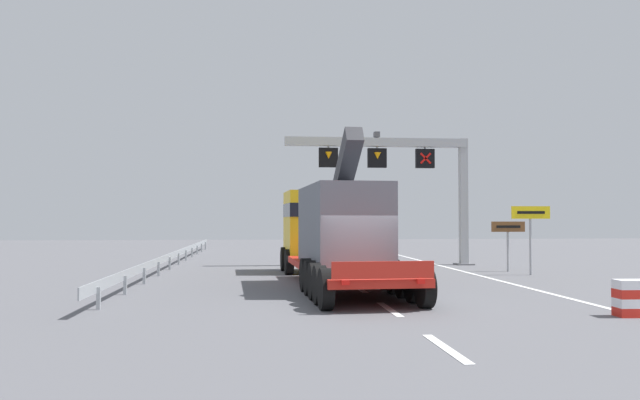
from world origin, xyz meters
name	(u,v)px	position (x,y,z in m)	size (l,w,h in m)	color
ground	(369,304)	(0.00, 0.00, 0.00)	(112.00, 112.00, 0.00)	#5B5B60
lane_markings	(314,258)	(0.35, 21.03, 0.01)	(0.20, 56.65, 0.01)	silver
edge_line_right	(451,268)	(6.20, 12.00, 0.01)	(0.20, 63.00, 0.01)	silver
overhead_lane_gantry	(402,164)	(4.35, 14.26, 5.28)	(9.88, 0.90, 6.94)	#9EA0A5
heavy_haul_truck_red	(330,230)	(-0.36, 6.38, 1.99)	(3.64, 14.16, 5.30)	red
exit_sign_yellow	(531,222)	(8.51, 8.17, 2.27)	(1.71, 0.15, 2.95)	#9EA0A5
tourist_info_sign_brown	(508,233)	(8.26, 9.97, 1.75)	(1.58, 0.15, 2.29)	#9EA0A5
crash_barrier_striped	(636,298)	(6.13, -2.85, 0.45)	(1.03, 0.55, 0.90)	red
guardrail_left	(178,254)	(-7.35, 15.78, 0.56)	(0.13, 35.55, 0.76)	#999EA3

